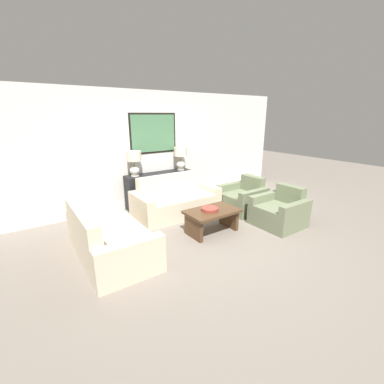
{
  "coord_description": "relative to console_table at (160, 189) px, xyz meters",
  "views": [
    {
      "loc": [
        -2.74,
        -3.24,
        2.12
      ],
      "look_at": [
        0.02,
        0.75,
        0.65
      ],
      "focal_mm": 24.0,
      "sensor_mm": 36.0,
      "label": 1
    }
  ],
  "objects": [
    {
      "name": "ground_plane",
      "position": [
        0.0,
        -2.09,
        -0.4
      ],
      "size": [
        20.0,
        20.0,
        0.0
      ],
      "primitive_type": "plane",
      "color": "slate"
    },
    {
      "name": "coffee_table",
      "position": [
        0.07,
        -1.91,
        -0.09
      ],
      "size": [
        0.97,
        0.6,
        0.44
      ],
      "color": "#4C331E",
      "rests_on": "ground_plane"
    },
    {
      "name": "couch_by_side",
      "position": [
        -1.77,
        -1.65,
        -0.12
      ],
      "size": [
        0.95,
        1.81,
        0.82
      ],
      "color": "beige",
      "rests_on": "ground_plane"
    },
    {
      "name": "couch_by_back_wall",
      "position": [
        0.0,
        -0.71,
        -0.12
      ],
      "size": [
        1.81,
        0.95,
        0.82
      ],
      "color": "beige",
      "rests_on": "ground_plane"
    },
    {
      "name": "armchair_near_camera",
      "position": [
        1.38,
        -2.42,
        -0.13
      ],
      "size": [
        0.84,
        0.87,
        0.77
      ],
      "color": "#707A5B",
      "rests_on": "ground_plane"
    },
    {
      "name": "table_lamp_right",
      "position": [
        0.61,
        0.0,
        0.75
      ],
      "size": [
        0.33,
        0.33,
        0.56
      ],
      "color": "silver",
      "rests_on": "console_table"
    },
    {
      "name": "armchair_near_back_wall",
      "position": [
        1.38,
        -1.41,
        -0.13
      ],
      "size": [
        0.84,
        0.87,
        0.77
      ],
      "color": "#707A5B",
      "rests_on": "ground_plane"
    },
    {
      "name": "decorative_bowl",
      "position": [
        0.02,
        -1.91,
        0.07
      ],
      "size": [
        0.31,
        0.31,
        0.06
      ],
      "color": "#93382D",
      "rests_on": "coffee_table"
    },
    {
      "name": "console_table",
      "position": [
        0.0,
        0.0,
        0.0
      ],
      "size": [
        1.64,
        0.38,
        0.8
      ],
      "color": "black",
      "rests_on": "ground_plane"
    },
    {
      "name": "table_lamp_left",
      "position": [
        -0.61,
        0.0,
        0.75
      ],
      "size": [
        0.33,
        0.33,
        0.56
      ],
      "color": "silver",
      "rests_on": "console_table"
    },
    {
      "name": "back_wall",
      "position": [
        0.0,
        0.27,
        0.93
      ],
      "size": [
        7.81,
        0.12,
        2.65
      ],
      "color": "silver",
      "rests_on": "ground_plane"
    }
  ]
}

